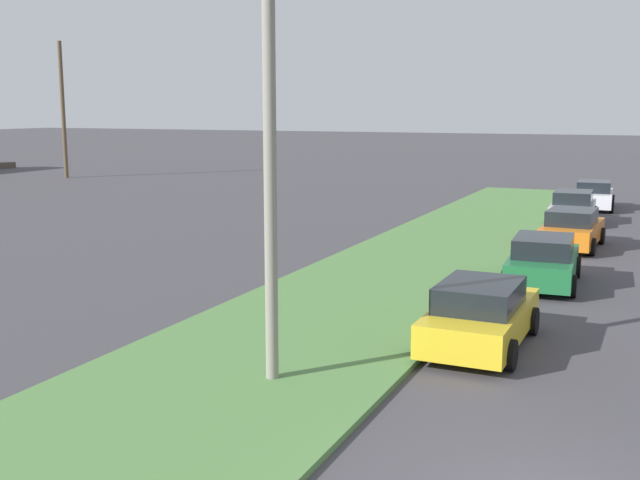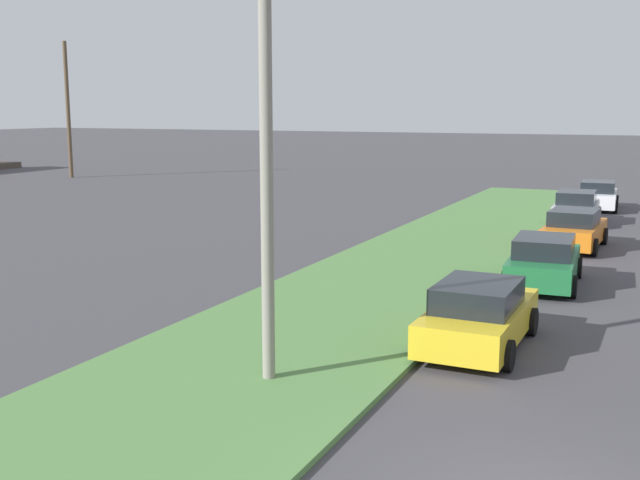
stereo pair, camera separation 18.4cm
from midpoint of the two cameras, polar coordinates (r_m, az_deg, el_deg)
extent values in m
cube|color=#517F42|center=(21.34, 3.20, -4.05)|extent=(60.00, 6.00, 0.12)
cube|color=gold|center=(17.18, 11.54, -5.89)|extent=(4.31, 1.83, 0.70)
cube|color=black|center=(16.84, 11.46, -4.01)|extent=(2.21, 1.62, 0.55)
cylinder|color=black|center=(18.72, 9.77, -5.33)|extent=(0.64, 0.22, 0.64)
cylinder|color=black|center=(18.37, 15.23, -5.82)|extent=(0.64, 0.22, 0.64)
cylinder|color=black|center=(16.22, 7.29, -7.63)|extent=(0.64, 0.22, 0.64)
cylinder|color=black|center=(15.81, 13.59, -8.29)|extent=(0.64, 0.22, 0.64)
cube|color=#1E6B38|center=(23.52, 16.01, -1.84)|extent=(4.40, 2.04, 0.70)
cube|color=black|center=(23.21, 16.04, -0.42)|extent=(2.29, 1.72, 0.55)
cylinder|color=black|center=(24.97, 14.20, -1.68)|extent=(0.65, 0.26, 0.64)
cylinder|color=black|center=(24.84, 18.32, -1.94)|extent=(0.65, 0.26, 0.64)
cylinder|color=black|center=(22.35, 13.38, -2.98)|extent=(0.65, 0.26, 0.64)
cylinder|color=black|center=(22.20, 17.99, -3.28)|extent=(0.65, 0.26, 0.64)
cube|color=orange|center=(30.06, 18.03, 0.52)|extent=(4.37, 1.99, 0.70)
cube|color=black|center=(29.78, 18.03, 1.65)|extent=(2.27, 1.69, 0.55)
cylinder|color=black|center=(31.56, 16.77, 0.55)|extent=(0.65, 0.25, 0.64)
cylinder|color=black|center=(31.31, 20.01, 0.30)|extent=(0.65, 0.25, 0.64)
cylinder|color=black|center=(28.93, 15.84, -0.22)|extent=(0.65, 0.25, 0.64)
cylinder|color=black|center=(28.66, 19.37, -0.49)|extent=(0.65, 0.25, 0.64)
cube|color=#B2B5BA|center=(36.71, 18.12, 2.11)|extent=(4.36, 1.96, 0.70)
cube|color=black|center=(36.43, 18.15, 3.05)|extent=(2.26, 1.68, 0.55)
cylinder|color=black|center=(38.14, 16.90, 2.07)|extent=(0.65, 0.24, 0.64)
cylinder|color=black|center=(38.03, 19.59, 1.90)|extent=(0.65, 0.24, 0.64)
cylinder|color=black|center=(35.47, 16.49, 1.54)|extent=(0.65, 0.24, 0.64)
cylinder|color=black|center=(35.35, 19.39, 1.36)|extent=(0.65, 0.24, 0.64)
cube|color=silver|center=(42.09, 19.53, 2.96)|extent=(4.38, 2.01, 0.70)
cube|color=black|center=(41.82, 19.57, 3.78)|extent=(2.28, 1.71, 0.55)
cylinder|color=black|center=(43.49, 18.39, 2.89)|extent=(0.65, 0.25, 0.64)
cylinder|color=black|center=(43.44, 20.76, 2.75)|extent=(0.65, 0.25, 0.64)
cylinder|color=black|center=(40.81, 18.18, 2.48)|extent=(0.65, 0.25, 0.64)
cylinder|color=black|center=(40.76, 20.70, 2.33)|extent=(0.65, 0.25, 0.64)
cylinder|color=gray|center=(13.98, -4.09, 4.00)|extent=(0.24, 0.24, 7.50)
cylinder|color=brown|center=(60.69, -18.63, 9.12)|extent=(0.30, 0.30, 10.00)
camera|label=1|loc=(0.09, -90.24, -0.04)|focal=43.10mm
camera|label=2|loc=(0.09, 89.76, 0.04)|focal=43.10mm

